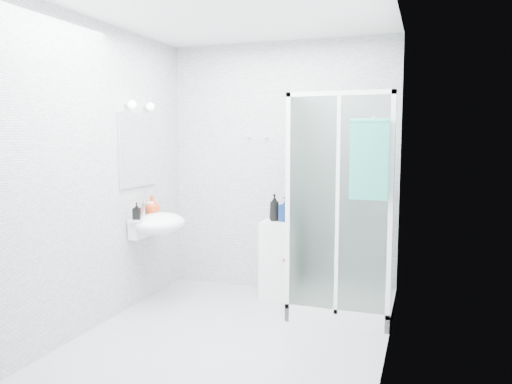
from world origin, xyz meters
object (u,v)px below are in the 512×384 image
at_px(shampoo_bottle_b, 286,209).
at_px(soap_dispenser_orange, 152,205).
at_px(storage_cabinet, 279,259).
at_px(shampoo_bottle_a, 274,207).
at_px(soap_dispenser_black, 137,211).
at_px(shower_enclosure, 334,265).
at_px(wall_basin, 158,224).
at_px(hand_towel, 369,158).

xyz_separation_m(shampoo_bottle_b, soap_dispenser_orange, (-1.23, -0.49, 0.05)).
relative_size(storage_cabinet, shampoo_bottle_a, 2.87).
distance_m(shampoo_bottle_b, soap_dispenser_orange, 1.33).
height_order(shampoo_bottle_b, soap_dispenser_black, shampoo_bottle_b).
bearing_deg(soap_dispenser_orange, shower_enclosure, 6.44).
relative_size(shower_enclosure, soap_dispenser_black, 12.80).
height_order(wall_basin, storage_cabinet, wall_basin).
relative_size(shower_enclosure, wall_basin, 3.57).
distance_m(wall_basin, hand_towel, 2.10).
height_order(shampoo_bottle_a, soap_dispenser_black, shampoo_bottle_a).
bearing_deg(shampoo_bottle_b, shampoo_bottle_a, -178.72).
xyz_separation_m(soap_dispenser_orange, soap_dispenser_black, (0.02, -0.31, -0.02)).
relative_size(shampoo_bottle_b, soap_dispenser_black, 1.60).
xyz_separation_m(storage_cabinet, soap_dispenser_orange, (-1.16, -0.48, 0.57)).
bearing_deg(shower_enclosure, soap_dispenser_black, -163.97).
bearing_deg(soap_dispenser_orange, wall_basin, -42.91).
relative_size(wall_basin, storage_cabinet, 0.72).
height_order(shampoo_bottle_b, soap_dispenser_orange, soap_dispenser_orange).
relative_size(hand_towel, shampoo_bottle_a, 2.40).
distance_m(shower_enclosure, shampoo_bottle_b, 0.77).
xyz_separation_m(shampoo_bottle_a, soap_dispenser_orange, (-1.12, -0.48, 0.04)).
bearing_deg(shampoo_bottle_a, shampoo_bottle_b, 1.28).
distance_m(hand_towel, shampoo_bottle_a, 1.33).
relative_size(wall_basin, hand_towel, 0.86).
xyz_separation_m(wall_basin, shampoo_bottle_a, (0.99, 0.60, 0.12)).
distance_m(storage_cabinet, shampoo_bottle_a, 0.53).
relative_size(shampoo_bottle_a, soap_dispenser_black, 1.74).
bearing_deg(soap_dispenser_black, soap_dispenser_orange, 93.35).
height_order(shampoo_bottle_a, shampoo_bottle_b, shampoo_bottle_a).
bearing_deg(storage_cabinet, soap_dispenser_black, -144.27).
height_order(shower_enclosure, wall_basin, shower_enclosure).
bearing_deg(soap_dispenser_orange, hand_towel, -5.41).
height_order(soap_dispenser_orange, soap_dispenser_black, soap_dispenser_orange).
distance_m(shower_enclosure, shampoo_bottle_a, 0.86).
xyz_separation_m(hand_towel, shampoo_bottle_a, (-1.00, 0.68, -0.54)).
xyz_separation_m(shower_enclosure, shampoo_bottle_b, (-0.55, 0.29, 0.46)).
height_order(shower_enclosure, soap_dispenser_black, shower_enclosure).
bearing_deg(shower_enclosure, wall_basin, -169.19).
bearing_deg(shampoo_bottle_b, hand_towel, -37.96).
bearing_deg(hand_towel, soap_dispenser_black, -177.13).
bearing_deg(shampoo_bottle_b, storage_cabinet, -177.51).
height_order(storage_cabinet, shampoo_bottle_a, shampoo_bottle_a).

